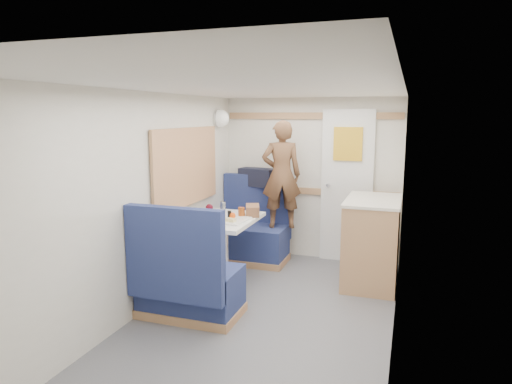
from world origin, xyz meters
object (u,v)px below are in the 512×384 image
(pepper_grinder, at_px, (229,216))
(person, at_px, (281,175))
(dinette_table, at_px, (225,233))
(beer_glass, at_px, (241,212))
(tumbler_left, at_px, (195,217))
(bread_loaf, at_px, (252,210))
(wine_glass, at_px, (209,208))
(salt_grinder, at_px, (220,214))
(bench_far, at_px, (252,237))
(orange_fruit, at_px, (232,216))
(cheese_block, at_px, (231,220))
(dome_light, at_px, (221,118))
(galley_counter, at_px, (372,241))
(bench_near, at_px, (187,285))
(tumbler_mid, at_px, (223,206))
(tray, at_px, (232,220))
(duffel_bag, at_px, (258,177))

(pepper_grinder, bearing_deg, person, 73.42)
(dinette_table, xyz_separation_m, beer_glass, (0.15, 0.10, 0.21))
(tumbler_left, xyz_separation_m, beer_glass, (0.38, 0.35, 0.00))
(person, distance_m, bread_loaf, 0.72)
(wine_glass, xyz_separation_m, pepper_grinder, (0.21, 0.04, -0.07))
(person, bearing_deg, beer_glass, 55.66)
(pepper_grinder, height_order, salt_grinder, pepper_grinder)
(beer_glass, xyz_separation_m, pepper_grinder, (-0.06, -0.18, -0.00))
(bench_far, xyz_separation_m, orange_fruit, (0.11, -0.93, 0.47))
(cheese_block, relative_size, beer_glass, 0.87)
(dome_light, bearing_deg, galley_counter, -9.18)
(orange_fruit, xyz_separation_m, cheese_block, (0.03, -0.11, -0.02))
(wine_glass, height_order, beer_glass, wine_glass)
(galley_counter, xyz_separation_m, orange_fruit, (-1.35, -0.62, 0.31))
(bench_near, bearing_deg, tumbler_left, 109.96)
(person, bearing_deg, dinette_table, 48.53)
(dinette_table, xyz_separation_m, tumbler_mid, (-0.18, 0.38, 0.20))
(dome_light, xyz_separation_m, tray, (0.51, -0.94, -1.02))
(salt_grinder, bearing_deg, tumbler_left, -124.20)
(duffel_bag, relative_size, orange_fruit, 6.77)
(bench_near, distance_m, salt_grinder, 0.99)
(bench_far, height_order, salt_grinder, bench_far)
(cheese_block, bearing_deg, tumbler_left, -170.07)
(bench_far, relative_size, salt_grinder, 12.31)
(person, relative_size, tray, 3.47)
(galley_counter, relative_size, tumbler_left, 8.46)
(galley_counter, distance_m, person, 1.30)
(beer_glass, relative_size, bread_loaf, 0.42)
(dinette_table, distance_m, tumbler_left, 0.39)
(dinette_table, bearing_deg, person, 67.01)
(cheese_block, height_order, salt_grinder, salt_grinder)
(person, xyz_separation_m, duffel_bag, (-0.38, 0.25, -0.08))
(bench_far, height_order, person, person)
(duffel_bag, bearing_deg, bench_near, -76.22)
(tumbler_mid, distance_m, pepper_grinder, 0.52)
(bench_far, height_order, bench_near, same)
(bench_far, bearing_deg, dinette_table, -90.00)
(person, relative_size, tumbler_mid, 12.65)
(dinette_table, height_order, bread_loaf, bread_loaf)
(dinette_table, relative_size, bench_near, 0.88)
(wine_glass, bearing_deg, salt_grinder, 60.91)
(tumbler_mid, bearing_deg, bench_near, -81.89)
(dinette_table, distance_m, beer_glass, 0.28)
(tray, relative_size, bread_loaf, 1.41)
(tumbler_mid, xyz_separation_m, bread_loaf, (0.40, -0.13, 0.00))
(bench_far, distance_m, galley_counter, 1.51)
(cheese_block, bearing_deg, wine_glass, 165.80)
(dinette_table, distance_m, dome_light, 1.51)
(bench_far, bearing_deg, wine_glass, -97.00)
(bench_far, xyz_separation_m, pepper_grinder, (0.09, -0.94, 0.47))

